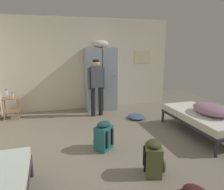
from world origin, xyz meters
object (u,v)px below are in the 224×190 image
at_px(bed_right, 202,118).
at_px(backpack_olive, 154,158).
at_px(locker_bank, 101,78).
at_px(clothes_pile_denim, 137,117).
at_px(bedding_heap, 211,109).
at_px(water_bottle, 7,94).
at_px(lotion_bottle, 13,95).
at_px(person_traveler, 96,82).
at_px(shelf_unit, 11,106).
at_px(backpack_teal, 103,136).

xyz_separation_m(bed_right, backpack_olive, (-1.71, -1.06, -0.12)).
xyz_separation_m(locker_bank, clothes_pile_denim, (0.71, -1.11, -0.92)).
bearing_deg(bedding_heap, backpack_olive, -152.68).
bearing_deg(clothes_pile_denim, backpack_olive, -107.27).
xyz_separation_m(water_bottle, lotion_bottle, (0.15, -0.06, -0.04)).
bearing_deg(lotion_bottle, bedding_heap, -29.95).
distance_m(water_bottle, clothes_pile_denim, 3.49).
distance_m(person_traveler, lotion_bottle, 2.23).
xyz_separation_m(water_bottle, backpack_olive, (2.54, -3.42, -0.42)).
height_order(locker_bank, shelf_unit, locker_bank).
xyz_separation_m(bedding_heap, person_traveler, (-2.03, 2.04, 0.34)).
relative_size(person_traveler, lotion_bottle, 10.04).
distance_m(person_traveler, backpack_olive, 3.06).
bearing_deg(backpack_olive, shelf_unit, 125.88).
xyz_separation_m(lotion_bottle, backpack_olive, (2.39, -3.36, -0.38)).
xyz_separation_m(bedding_heap, lotion_bottle, (-4.20, 2.42, 0.04)).
bearing_deg(clothes_pile_denim, shelf_unit, 163.05).
relative_size(bed_right, backpack_olive, 3.45).
height_order(bed_right, water_bottle, water_bottle).
distance_m(bed_right, clothes_pile_denim, 1.69).
height_order(water_bottle, clothes_pile_denim, water_bottle).
relative_size(bed_right, bedding_heap, 2.15).
bearing_deg(locker_bank, person_traveler, -114.30).
distance_m(bedding_heap, lotion_bottle, 4.85).
relative_size(bedding_heap, backpack_teal, 1.60).
height_order(lotion_bottle, backpack_olive, lotion_bottle).
relative_size(shelf_unit, backpack_teal, 1.04).
relative_size(shelf_unit, water_bottle, 2.40).
relative_size(bedding_heap, lotion_bottle, 5.68).
relative_size(person_traveler, backpack_teal, 2.84).
relative_size(bed_right, backpack_teal, 3.45).
bearing_deg(person_traveler, lotion_bottle, 170.01).
height_order(person_traveler, backpack_olive, person_traveler).
xyz_separation_m(locker_bank, person_traveler, (-0.25, -0.56, -0.03)).
relative_size(person_traveler, clothes_pile_denim, 3.24).
bearing_deg(lotion_bottle, shelf_unit, 150.26).
distance_m(locker_bank, backpack_teal, 2.69).
bearing_deg(bed_right, person_traveler, 135.08).
bearing_deg(shelf_unit, water_bottle, 165.96).
relative_size(water_bottle, lotion_bottle, 1.53).
bearing_deg(lotion_bottle, bed_right, -29.30).
relative_size(locker_bank, backpack_olive, 3.76).
bearing_deg(water_bottle, bed_right, -29.05).
xyz_separation_m(bedding_heap, backpack_olive, (-1.81, -0.94, -0.34)).
height_order(bed_right, backpack_olive, backpack_olive).
relative_size(locker_bank, shelf_unit, 3.63).
distance_m(bed_right, backpack_teal, 2.24).
relative_size(bed_right, person_traveler, 1.22).
xyz_separation_m(locker_bank, backpack_teal, (-0.57, -2.53, -0.71)).
height_order(backpack_teal, clothes_pile_denim, backpack_teal).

